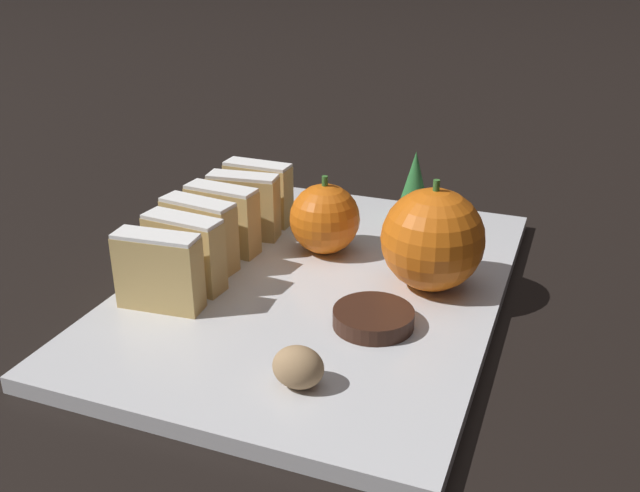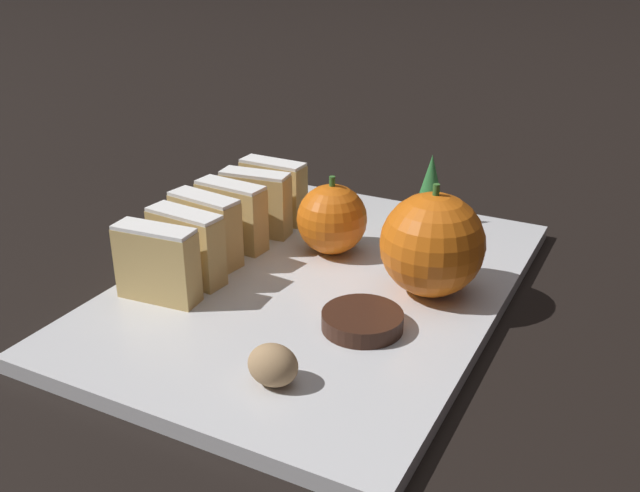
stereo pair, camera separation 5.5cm
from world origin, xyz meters
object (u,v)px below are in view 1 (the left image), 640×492
(orange_near, at_px, (325,219))
(walnut, at_px, (298,367))
(orange_far, at_px, (433,239))
(chocolate_cookie, at_px, (373,318))

(orange_near, height_order, walnut, orange_near)
(orange_near, xyz_separation_m, orange_far, (0.10, -0.03, 0.01))
(orange_far, distance_m, walnut, 0.17)
(orange_far, xyz_separation_m, chocolate_cookie, (-0.02, -0.07, -0.03))
(orange_near, relative_size, chocolate_cookie, 1.19)
(orange_far, relative_size, walnut, 2.70)
(orange_far, bearing_deg, chocolate_cookie, -107.46)
(orange_near, bearing_deg, orange_far, -17.81)
(walnut, xyz_separation_m, chocolate_cookie, (0.02, 0.09, -0.01))
(walnut, bearing_deg, orange_near, 105.99)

